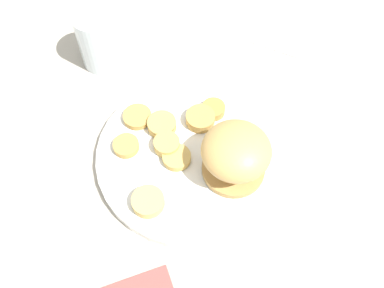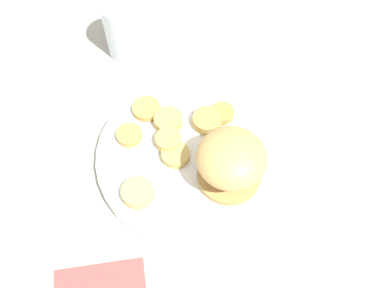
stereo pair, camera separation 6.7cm
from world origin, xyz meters
TOP-DOWN VIEW (x-y plane):
  - ground_plane at (0.00, 0.00)m, footprint 4.00×4.00m
  - dinner_plate at (0.00, 0.00)m, footprint 0.30×0.30m
  - sandwich at (-0.01, -0.07)m, footprint 0.12×0.10m
  - potato_round_0 at (0.00, 0.04)m, footprint 0.04×0.04m
  - potato_round_1 at (0.04, 0.10)m, footprint 0.05×0.05m
  - potato_round_2 at (0.03, 0.06)m, footprint 0.05×0.05m
  - potato_round_3 at (-0.02, 0.02)m, footprint 0.04×0.04m
  - potato_round_4 at (0.06, 0.00)m, footprint 0.05×0.05m
  - potato_round_5 at (-0.10, 0.04)m, footprint 0.05×0.05m
  - potato_round_6 at (-0.01, 0.10)m, footprint 0.04×0.04m
  - potato_round_7 at (0.08, -0.02)m, footprint 0.04×0.04m
  - fork at (0.27, -0.07)m, footprint 0.05×0.15m
  - drinking_glass at (0.16, 0.20)m, footprint 0.07×0.07m

SIDE VIEW (x-z plane):
  - ground_plane at x=0.00m, z-range 0.00..0.00m
  - fork at x=0.27m, z-range 0.00..0.00m
  - dinner_plate at x=0.00m, z-range 0.00..0.02m
  - potato_round_1 at x=0.04m, z-range 0.02..0.03m
  - potato_round_3 at x=-0.02m, z-range 0.02..0.03m
  - potato_round_6 at x=-0.01m, z-range 0.02..0.03m
  - potato_round_7 at x=0.08m, z-range 0.02..0.03m
  - potato_round_5 at x=-0.10m, z-range 0.02..0.03m
  - potato_round_2 at x=0.03m, z-range 0.02..0.03m
  - potato_round_4 at x=0.06m, z-range 0.02..0.03m
  - potato_round_0 at x=0.00m, z-range 0.02..0.04m
  - drinking_glass at x=0.16m, z-range 0.00..0.11m
  - sandwich at x=-0.01m, z-range 0.02..0.11m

